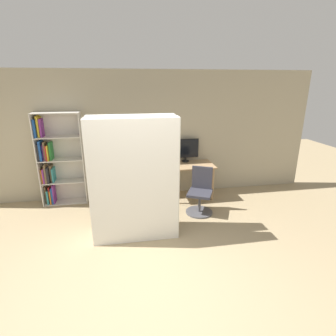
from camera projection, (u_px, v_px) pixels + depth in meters
The scene contains 8 objects.
ground_plane at pixel (152, 298), 3.10m from camera, with size 16.00×16.00×0.00m, color #9E8966.
wall_back at pixel (134, 136), 5.63m from camera, with size 8.00×0.06×2.70m.
desk at pixel (186, 169), 5.69m from camera, with size 1.17×0.65×0.75m.
monitor at pixel (186, 149), 5.79m from camera, with size 0.58×0.16×0.51m.
office_chair at pixel (200, 195), 5.09m from camera, with size 0.59×0.59×0.89m.
bookshelf at pixel (56, 161), 5.35m from camera, with size 0.89×0.34×1.89m.
mattress_near at pixel (135, 182), 4.00m from camera, with size 1.36×0.25×1.97m.
mattress_far at pixel (134, 176), 4.29m from camera, with size 1.36×0.25×1.97m.
Camera 1 is at (-0.23, -2.47, 2.43)m, focal length 28.00 mm.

